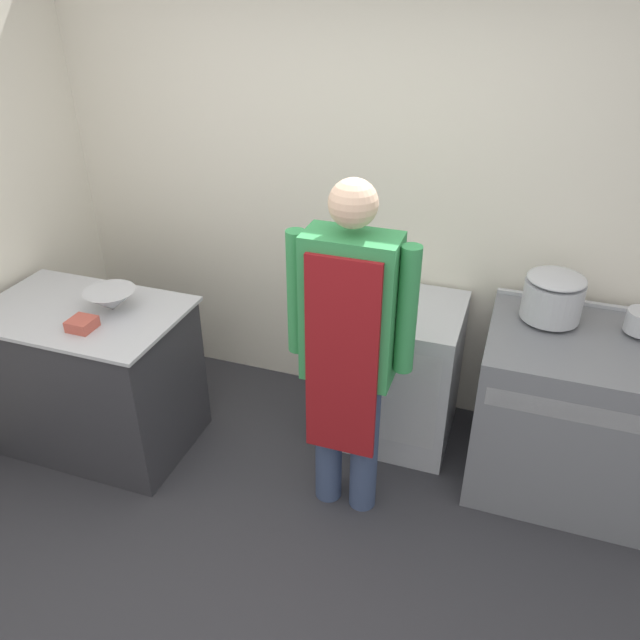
{
  "coord_description": "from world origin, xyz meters",
  "views": [
    {
      "loc": [
        0.9,
        -1.55,
        2.52
      ],
      "look_at": [
        0.02,
        0.98,
        0.97
      ],
      "focal_mm": 35.0,
      "sensor_mm": 36.0,
      "label": 1
    }
  ],
  "objects_px": {
    "mixing_bowl": "(111,300)",
    "fridge_unit": "(395,371)",
    "person_cook": "(349,342)",
    "stock_pot": "(553,296)",
    "plastic_tub": "(82,324)",
    "stove": "(577,414)"
  },
  "relations": [
    {
      "from": "mixing_bowl",
      "to": "plastic_tub",
      "type": "xyz_separation_m",
      "value": [
        -0.02,
        -0.22,
        -0.03
      ]
    },
    {
      "from": "fridge_unit",
      "to": "person_cook",
      "type": "bearing_deg",
      "value": -98.95
    },
    {
      "from": "person_cook",
      "to": "mixing_bowl",
      "type": "height_order",
      "value": "person_cook"
    },
    {
      "from": "person_cook",
      "to": "plastic_tub",
      "type": "distance_m",
      "value": 1.38
    },
    {
      "from": "fridge_unit",
      "to": "plastic_tub",
      "type": "bearing_deg",
      "value": -151.52
    },
    {
      "from": "plastic_tub",
      "to": "stock_pot",
      "type": "relative_size",
      "value": 0.42
    },
    {
      "from": "stove",
      "to": "mixing_bowl",
      "type": "height_order",
      "value": "mixing_bowl"
    },
    {
      "from": "mixing_bowl",
      "to": "stock_pot",
      "type": "relative_size",
      "value": 0.93
    },
    {
      "from": "person_cook",
      "to": "fridge_unit",
      "type": "bearing_deg",
      "value": 81.05
    },
    {
      "from": "plastic_tub",
      "to": "stock_pot",
      "type": "height_order",
      "value": "stock_pot"
    },
    {
      "from": "plastic_tub",
      "to": "stove",
      "type": "bearing_deg",
      "value": 15.67
    },
    {
      "from": "plastic_tub",
      "to": "stock_pot",
      "type": "bearing_deg",
      "value": 20.36
    },
    {
      "from": "person_cook",
      "to": "stock_pot",
      "type": "distance_m",
      "value": 1.11
    },
    {
      "from": "person_cook",
      "to": "stock_pot",
      "type": "xyz_separation_m",
      "value": [
        0.87,
        0.68,
        0.05
      ]
    },
    {
      "from": "stove",
      "to": "stock_pot",
      "type": "bearing_deg",
      "value": 148.7
    },
    {
      "from": "mixing_bowl",
      "to": "stove",
      "type": "bearing_deg",
      "value": 10.87
    },
    {
      "from": "mixing_bowl",
      "to": "plastic_tub",
      "type": "distance_m",
      "value": 0.23
    },
    {
      "from": "person_cook",
      "to": "stock_pot",
      "type": "bearing_deg",
      "value": 38.1
    },
    {
      "from": "fridge_unit",
      "to": "mixing_bowl",
      "type": "distance_m",
      "value": 1.64
    },
    {
      "from": "person_cook",
      "to": "plastic_tub",
      "type": "relative_size",
      "value": 14.03
    },
    {
      "from": "mixing_bowl",
      "to": "fridge_unit",
      "type": "bearing_deg",
      "value": 21.65
    },
    {
      "from": "stock_pot",
      "to": "fridge_unit",
      "type": "bearing_deg",
      "value": -177.56
    }
  ]
}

